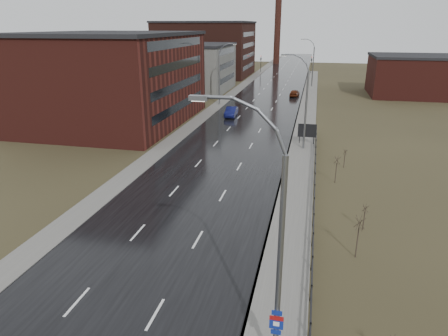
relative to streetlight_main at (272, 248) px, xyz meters
The scene contains 23 objects.
road 58.93m from the streetlight_main, 98.31° to the left, with size 14.00×300.00×0.06m, color black.
sidewalk_right 33.54m from the streetlight_main, 89.78° to the left, with size 3.20×180.00×0.18m, color #595651.
curb_right 33.57m from the streetlight_main, 92.42° to the left, with size 0.16×180.00×0.18m, color slate.
sidewalk_left 60.65m from the streetlight_main, 106.04° to the left, with size 2.40×260.00×0.12m, color #595651.
warehouse_near 52.13m from the streetlight_main, 124.42° to the left, with size 22.44×28.56×13.50m.
warehouse_mid 80.48m from the streetlight_main, 109.20° to the left, with size 16.32×20.40×10.50m.
warehouse_far 110.59m from the streetlight_main, 106.53° to the left, with size 26.52×24.48×15.50m.
building_right 82.95m from the streetlight_main, 74.74° to the left, with size 18.36×16.32×8.50m.
smokestack 149.01m from the streetlight_main, 95.58° to the left, with size 2.70×2.70×30.70m.
streetlight_main is the anchor object (origin of this frame).
streetlight_right_mid 34.01m from the streetlight_main, 89.95° to the left, with size 3.36×0.28×11.35m.
streetlight_left 62.15m from the streetlight_main, 105.08° to the left, with size 3.36×0.28×11.35m.
streetlight_right_far 88.01m from the streetlight_main, 89.98° to the left, with size 3.36×0.28×11.35m.
guardrail 17.27m from the streetlight_main, 83.61° to the left, with size 0.10×53.05×1.10m.
shrub_c 12.03m from the streetlight_main, 65.58° to the left, with size 0.70×0.74×2.99m.
shrub_d 16.03m from the streetlight_main, 68.99° to the left, with size 0.49×0.52×2.05m.
shrub_e 24.28m from the streetlight_main, 80.92° to the left, with size 0.64×0.67×2.71m.
shrub_f 29.10m from the streetlight_main, 80.28° to the left, with size 0.49×0.52×2.07m.
billboard 36.39m from the streetlight_main, 89.00° to the left, with size 2.31×0.17×2.75m.
traffic_light_left 119.16m from the streetlight_main, 97.95° to the left, with size 0.58×2.73×5.30m.
traffic_light_right 118.01m from the streetlight_main, 90.23° to the left, with size 0.58×2.73×5.30m.
car_near 52.01m from the streetlight_main, 103.55° to the left, with size 1.69×4.84×1.59m, color #0E1248.
car_far 72.86m from the streetlight_main, 92.34° to the left, with size 1.76×4.37×1.49m, color #4F1E0D.
Camera 1 is at (9.66, -12.00, 14.47)m, focal length 32.00 mm.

